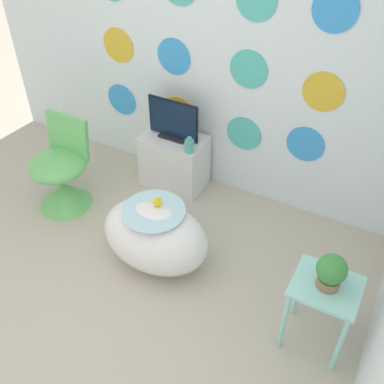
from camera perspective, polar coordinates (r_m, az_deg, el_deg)
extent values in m
plane|color=#BCB29E|center=(3.10, -16.51, -19.50)|extent=(12.00, 12.00, 0.00)
cube|color=white|center=(3.56, 2.60, 18.65)|extent=(4.32, 0.04, 2.60)
cylinder|color=#3899E5|center=(4.26, -8.89, 11.50)|extent=(0.30, 0.01, 0.30)
cylinder|color=gold|center=(3.95, -1.73, 10.07)|extent=(0.30, 0.01, 0.30)
cylinder|color=#4CBFB2|center=(3.74, 6.59, 7.37)|extent=(0.30, 0.01, 0.30)
cylinder|color=#3899E5|center=(3.59, 14.19, 5.89)|extent=(0.30, 0.01, 0.30)
cylinder|color=gold|center=(4.03, -9.35, 17.88)|extent=(0.30, 0.01, 0.30)
cylinder|color=#3899E5|center=(3.75, -2.33, 16.79)|extent=(0.30, 0.01, 0.30)
cylinder|color=#4CBFB2|center=(3.48, 7.19, 15.18)|extent=(0.30, 0.01, 0.30)
cylinder|color=gold|center=(3.36, 16.31, 12.08)|extent=(0.30, 0.01, 0.30)
cylinder|color=#3899E5|center=(3.15, 17.73, 21.20)|extent=(0.30, 0.01, 0.30)
ellipsoid|color=white|center=(3.26, -4.68, -5.59)|extent=(0.81, 0.54, 0.53)
cylinder|color=#B2DBEA|center=(3.09, -4.92, -2.38)|extent=(0.45, 0.45, 0.01)
sphere|color=yellow|center=(3.08, -4.41, -1.26)|extent=(0.06, 0.06, 0.06)
sphere|color=yellow|center=(3.06, -4.54, -1.04)|extent=(0.04, 0.04, 0.04)
cone|color=orange|center=(3.05, -4.72, -1.24)|extent=(0.02, 0.02, 0.02)
cone|color=#66C166|center=(4.00, -15.93, -0.17)|extent=(0.45, 0.45, 0.23)
ellipsoid|color=#66C166|center=(3.82, -16.72, 3.26)|extent=(0.47, 0.47, 0.17)
cube|color=#66C166|center=(3.82, -15.50, 6.87)|extent=(0.40, 0.09, 0.37)
cube|color=silver|center=(3.99, -2.26, 3.95)|extent=(0.55, 0.35, 0.50)
cube|color=white|center=(3.82, -3.56, 3.71)|extent=(0.47, 0.01, 0.14)
cube|color=black|center=(3.84, -2.36, 7.06)|extent=(0.24, 0.12, 0.02)
cube|color=black|center=(3.75, -2.39, 9.27)|extent=(0.46, 0.01, 0.34)
cube|color=#0F1E38|center=(3.75, -2.46, 9.20)|extent=(0.44, 0.01, 0.32)
cylinder|color=#51B2AD|center=(3.63, -0.34, 5.83)|extent=(0.08, 0.08, 0.11)
cylinder|color=#51B2AD|center=(3.60, -0.35, 6.73)|extent=(0.04, 0.04, 0.03)
cube|color=#99E0D8|center=(2.72, 16.73, -11.42)|extent=(0.39, 0.34, 0.02)
cylinder|color=#99E0D8|center=(2.86, 11.58, -15.82)|extent=(0.03, 0.03, 0.52)
cylinder|color=#99E0D8|center=(2.85, 18.22, -18.02)|extent=(0.03, 0.03, 0.52)
cylinder|color=#99E0D8|center=(3.04, 13.41, -11.72)|extent=(0.03, 0.03, 0.52)
cylinder|color=#99E0D8|center=(3.03, 19.56, -13.73)|extent=(0.03, 0.03, 0.52)
cylinder|color=#8C6B4C|center=(2.69, 16.91, -10.82)|extent=(0.13, 0.13, 0.07)
sphere|color=#3D8E42|center=(2.61, 17.35, -9.34)|extent=(0.17, 0.17, 0.17)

